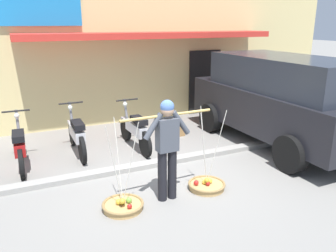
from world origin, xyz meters
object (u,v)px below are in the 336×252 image
object	(u,v)px
fruit_basket_left_side	(123,205)
motorcycle_second_in_row	(77,135)
fruit_basket_right_side	(207,185)
parked_truck	(280,98)
motorcycle_nearest_shop	(20,146)
fruit_vendor	(167,144)
motorcycle_third_in_row	(135,130)
wooden_crate	(175,129)

from	to	relation	value
fruit_basket_left_side	motorcycle_second_in_row	distance (m)	2.75
fruit_basket_right_side	motorcycle_second_in_row	world-z (taller)	fruit_basket_right_side
fruit_basket_right_side	parked_truck	xyz separation A→B (m)	(2.78, 1.36, 1.06)
motorcycle_second_in_row	motorcycle_nearest_shop	bearing A→B (deg)	-167.16
fruit_vendor	fruit_basket_right_side	bearing A→B (deg)	1.72
motorcycle_second_in_row	motorcycle_third_in_row	bearing A→B (deg)	-9.74
motorcycle_second_in_row	parked_truck	distance (m)	4.77
motorcycle_second_in_row	wooden_crate	size ratio (longest dim) A/B	4.14
fruit_basket_left_side	wooden_crate	world-z (taller)	fruit_basket_left_side
motorcycle_third_in_row	fruit_basket_left_side	bearing A→B (deg)	-113.82
fruit_basket_right_side	motorcycle_nearest_shop	world-z (taller)	fruit_basket_right_side
fruit_basket_left_side	motorcycle_third_in_row	xyz separation A→B (m)	(1.10, 2.49, 0.38)
motorcycle_nearest_shop	motorcycle_third_in_row	size ratio (longest dim) A/B	1.00
fruit_basket_right_side	motorcycle_third_in_row	distance (m)	2.52
parked_truck	wooden_crate	xyz separation A→B (m)	(-1.98, 1.59, -0.97)
fruit_vendor	parked_truck	distance (m)	3.82
fruit_basket_left_side	motorcycle_third_in_row	world-z (taller)	fruit_basket_left_side
fruit_basket_left_side	wooden_crate	distance (m)	3.82
motorcycle_second_in_row	parked_truck	world-z (taller)	parked_truck
motorcycle_third_in_row	wooden_crate	bearing A→B (deg)	21.69
fruit_basket_right_side	motorcycle_nearest_shop	bearing A→B (deg)	140.63
motorcycle_third_in_row	parked_truck	xyz separation A→B (m)	(3.24, -1.09, 0.68)
fruit_vendor	fruit_basket_right_side	xyz separation A→B (m)	(0.78, 0.02, -0.90)
motorcycle_nearest_shop	motorcycle_second_in_row	world-z (taller)	same
motorcycle_nearest_shop	motorcycle_third_in_row	world-z (taller)	same
fruit_basket_right_side	motorcycle_second_in_row	distance (m)	3.21
fruit_basket_left_side	parked_truck	distance (m)	4.69
fruit_basket_left_side	fruit_vendor	bearing A→B (deg)	1.90
fruit_basket_right_side	wooden_crate	world-z (taller)	fruit_basket_right_side
fruit_vendor	motorcycle_nearest_shop	size ratio (longest dim) A/B	0.93
fruit_vendor	motorcycle_nearest_shop	xyz separation A→B (m)	(-2.15, 2.42, -0.52)
motorcycle_third_in_row	parked_truck	size ratio (longest dim) A/B	0.38
parked_truck	fruit_basket_right_side	bearing A→B (deg)	-153.99
fruit_basket_right_side	parked_truck	size ratio (longest dim) A/B	0.30
fruit_basket_right_side	motorcycle_second_in_row	bearing A→B (deg)	123.31
fruit_basket_left_side	fruit_basket_right_side	distance (m)	1.56
parked_truck	fruit_basket_left_side	bearing A→B (deg)	-162.04
wooden_crate	fruit_vendor	bearing A→B (deg)	-118.04
fruit_basket_left_side	motorcycle_nearest_shop	distance (m)	2.83
fruit_basket_left_side	motorcycle_second_in_row	xyz separation A→B (m)	(-0.19, 2.72, 0.38)
fruit_vendor	wooden_crate	bearing A→B (deg)	61.96
motorcycle_third_in_row	wooden_crate	world-z (taller)	motorcycle_third_in_row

